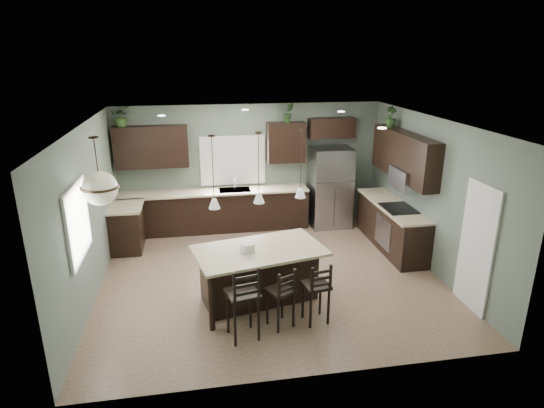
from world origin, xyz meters
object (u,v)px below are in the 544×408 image
at_px(bar_stool_center, 280,297).
at_px(bar_stool_right, 316,292).
at_px(serving_dish, 247,247).
at_px(refrigerator, 330,187).
at_px(kitchen_island, 260,275).
at_px(bar_stool_left, 243,301).
at_px(plant_back_left, 121,116).

height_order(bar_stool_center, bar_stool_right, bar_stool_right).
height_order(serving_dish, bar_stool_center, serving_dish).
bearing_deg(refrigerator, kitchen_island, -124.04).
xyz_separation_m(bar_stool_left, bar_stool_center, (0.58, 0.18, -0.09)).
bearing_deg(bar_stool_left, plant_back_left, 102.69).
bearing_deg(bar_stool_center, kitchen_island, 79.22).
bearing_deg(kitchen_island, bar_stool_right, -56.62).
bearing_deg(bar_stool_left, bar_stool_center, 5.47).
bearing_deg(bar_stool_left, bar_stool_right, -1.45).
bearing_deg(serving_dish, plant_back_left, 122.61).
height_order(refrigerator, kitchen_island, refrigerator).
bearing_deg(bar_stool_center, refrigerator, 38.39).
bearing_deg(kitchen_island, serving_dish, 180.00).
bearing_deg(bar_stool_right, plant_back_left, 117.66).
bearing_deg(bar_stool_left, kitchen_island, 55.80).
distance_m(kitchen_island, bar_stool_right, 1.04).
bearing_deg(plant_back_left, refrigerator, -3.28).
distance_m(serving_dish, plant_back_left, 4.37).
xyz_separation_m(bar_stool_left, bar_stool_right, (1.12, 0.21, -0.08)).
distance_m(refrigerator, serving_dish, 3.91).
distance_m(serving_dish, bar_stool_left, 1.01).
xyz_separation_m(kitchen_island, bar_stool_right, (0.74, -0.73, 0.04)).
bearing_deg(plant_back_left, bar_stool_center, -58.02).
relative_size(refrigerator, bar_stool_center, 1.92).
relative_size(refrigerator, serving_dish, 7.71).
bearing_deg(refrigerator, plant_back_left, 176.72).
xyz_separation_m(serving_dish, bar_stool_center, (0.39, -0.71, -0.51)).
distance_m(kitchen_island, bar_stool_left, 1.02).
xyz_separation_m(refrigerator, bar_stool_left, (-2.49, -4.06, -0.35)).
distance_m(bar_stool_left, plant_back_left, 5.18).
height_order(refrigerator, serving_dish, refrigerator).
bearing_deg(serving_dish, bar_stool_center, -61.21).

